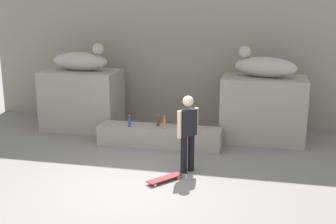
{
  "coord_description": "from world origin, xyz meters",
  "views": [
    {
      "loc": [
        2.55,
        -7.6,
        3.56
      ],
      "look_at": [
        0.4,
        1.89,
        1.1
      ],
      "focal_mm": 46.84,
      "sensor_mm": 36.0,
      "label": 1
    }
  ],
  "objects_px": {
    "skateboard": "(165,178)",
    "bottle_orange": "(164,123)",
    "skater": "(188,130)",
    "bottle_blue": "(129,122)",
    "statue_reclining_right": "(264,66)",
    "bottle_clear": "(185,124)",
    "bottle_brown": "(158,121)",
    "statue_reclining_left": "(81,61)"
  },
  "relations": [
    {
      "from": "statue_reclining_left",
      "to": "bottle_orange",
      "type": "relative_size",
      "value": 5.2
    },
    {
      "from": "statue_reclining_left",
      "to": "bottle_blue",
      "type": "bearing_deg",
      "value": -34.17
    },
    {
      "from": "skater",
      "to": "bottle_clear",
      "type": "height_order",
      "value": "skater"
    },
    {
      "from": "bottle_orange",
      "to": "statue_reclining_right",
      "type": "bearing_deg",
      "value": 26.42
    },
    {
      "from": "skateboard",
      "to": "bottle_orange",
      "type": "height_order",
      "value": "bottle_orange"
    },
    {
      "from": "statue_reclining_left",
      "to": "skater",
      "type": "xyz_separation_m",
      "value": [
        3.49,
        -2.61,
        -1.04
      ]
    },
    {
      "from": "bottle_orange",
      "to": "bottle_clear",
      "type": "distance_m",
      "value": 0.51
    },
    {
      "from": "statue_reclining_right",
      "to": "statue_reclining_left",
      "type": "bearing_deg",
      "value": 13.2
    },
    {
      "from": "skater",
      "to": "bottle_blue",
      "type": "distance_m",
      "value": 2.23
    },
    {
      "from": "skater",
      "to": "bottle_brown",
      "type": "relative_size",
      "value": 5.66
    },
    {
      "from": "bottle_blue",
      "to": "skateboard",
      "type": "bearing_deg",
      "value": -55.47
    },
    {
      "from": "statue_reclining_right",
      "to": "bottle_blue",
      "type": "relative_size",
      "value": 5.6
    },
    {
      "from": "statue_reclining_right",
      "to": "bottle_orange",
      "type": "bearing_deg",
      "value": 39.52
    },
    {
      "from": "statue_reclining_right",
      "to": "bottle_blue",
      "type": "distance_m",
      "value": 3.7
    },
    {
      "from": "bottle_brown",
      "to": "skateboard",
      "type": "bearing_deg",
      "value": -72.8
    },
    {
      "from": "skateboard",
      "to": "bottle_brown",
      "type": "xyz_separation_m",
      "value": [
        -0.69,
        2.24,
        0.56
      ]
    },
    {
      "from": "bottle_blue",
      "to": "statue_reclining_left",
      "type": "bearing_deg",
      "value": 144.87
    },
    {
      "from": "bottle_orange",
      "to": "bottle_blue",
      "type": "distance_m",
      "value": 0.89
    },
    {
      "from": "bottle_blue",
      "to": "bottle_clear",
      "type": "bearing_deg",
      "value": 3.87
    },
    {
      "from": "bottle_clear",
      "to": "skater",
      "type": "bearing_deg",
      "value": -77.02
    },
    {
      "from": "statue_reclining_right",
      "to": "skateboard",
      "type": "bearing_deg",
      "value": 73.59
    },
    {
      "from": "bottle_brown",
      "to": "bottle_clear",
      "type": "distance_m",
      "value": 0.72
    },
    {
      "from": "bottle_clear",
      "to": "bottle_brown",
      "type": "bearing_deg",
      "value": 168.44
    },
    {
      "from": "statue_reclining_left",
      "to": "bottle_orange",
      "type": "bearing_deg",
      "value": -22.56
    },
    {
      "from": "skater",
      "to": "bottle_brown",
      "type": "xyz_separation_m",
      "value": [
        -1.05,
        1.61,
        -0.3
      ]
    },
    {
      "from": "statue_reclining_right",
      "to": "bottle_brown",
      "type": "distance_m",
      "value": 3.04
    },
    {
      "from": "bottle_orange",
      "to": "bottle_clear",
      "type": "height_order",
      "value": "bottle_clear"
    },
    {
      "from": "statue_reclining_right",
      "to": "bottle_brown",
      "type": "height_order",
      "value": "statue_reclining_right"
    },
    {
      "from": "skater",
      "to": "bottle_blue",
      "type": "bearing_deg",
      "value": 92.01
    },
    {
      "from": "bottle_brown",
      "to": "statue_reclining_right",
      "type": "bearing_deg",
      "value": 21.66
    },
    {
      "from": "skateboard",
      "to": "bottle_brown",
      "type": "bearing_deg",
      "value": 55.54
    },
    {
      "from": "statue_reclining_left",
      "to": "bottle_blue",
      "type": "height_order",
      "value": "statue_reclining_left"
    },
    {
      "from": "statue_reclining_left",
      "to": "skater",
      "type": "relative_size",
      "value": 0.96
    },
    {
      "from": "skateboard",
      "to": "bottle_brown",
      "type": "distance_m",
      "value": 2.41
    },
    {
      "from": "skater",
      "to": "bottle_orange",
      "type": "height_order",
      "value": "skater"
    },
    {
      "from": "statue_reclining_left",
      "to": "bottle_orange",
      "type": "distance_m",
      "value": 3.17
    },
    {
      "from": "skater",
      "to": "bottle_blue",
      "type": "xyz_separation_m",
      "value": [
        -1.73,
        1.37,
        -0.29
      ]
    },
    {
      "from": "bottle_brown",
      "to": "bottle_clear",
      "type": "height_order",
      "value": "bottle_clear"
    },
    {
      "from": "statue_reclining_right",
      "to": "bottle_orange",
      "type": "xyz_separation_m",
      "value": [
        -2.33,
        -1.16,
        -1.33
      ]
    },
    {
      "from": "skateboard",
      "to": "bottle_blue",
      "type": "height_order",
      "value": "bottle_blue"
    },
    {
      "from": "skateboard",
      "to": "bottle_orange",
      "type": "relative_size",
      "value": 2.43
    },
    {
      "from": "statue_reclining_right",
      "to": "bottle_clear",
      "type": "xyz_separation_m",
      "value": [
        -1.82,
        -1.15,
        -1.33
      ]
    }
  ]
}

